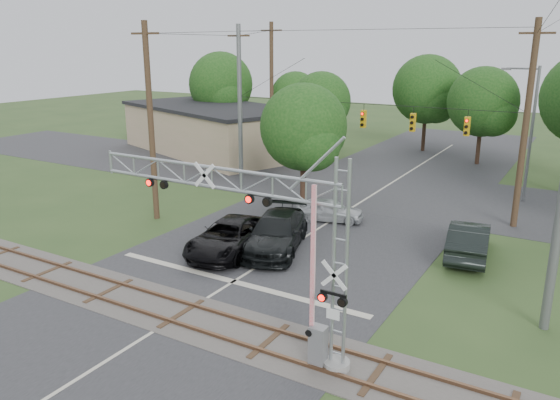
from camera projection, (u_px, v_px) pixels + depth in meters
The scene contains 14 objects.
ground at pixel (145, 338), 19.57m from camera, with size 160.00×160.00×0.00m, color #304821.
road_main at pixel (284, 250), 27.85m from camera, with size 14.00×90.00×0.02m, color #2B2B2D.
road_cross at pixel (381, 190), 39.44m from camera, with size 90.00×12.00×0.02m, color #2B2B2D.
railroad_track at pixel (181, 314), 21.22m from camera, with size 90.00×3.20×0.17m.
crossing_gantry at pixel (257, 229), 17.90m from camera, with size 10.13×0.89×6.98m.
traffic_signal_span at pixel (377, 117), 34.10m from camera, with size 19.34×0.36×11.50m.
pickup_black at pixel (229, 237), 27.36m from camera, with size 2.73×5.91×1.64m, color black.
car_dark at pixel (276, 232), 27.76m from camera, with size 2.53×6.23×1.81m, color black.
sedan_silver at pixel (330, 210), 32.33m from camera, with size 1.59×3.96×1.35m, color #AAAEB1.
suv_dark at pixel (469, 239), 26.84m from camera, with size 1.86×5.34×1.76m, color black.
commercial_building at pixel (213, 129), 52.76m from camera, with size 21.41×15.76×4.50m.
streetlight at pixel (529, 127), 35.30m from camera, with size 2.36×0.25×8.84m.
utility_poles at pixel (424, 107), 34.40m from camera, with size 26.00×28.26×13.96m.
treeline at pixel (428, 100), 44.95m from camera, with size 49.69×28.44×9.84m.
Camera 1 is at (13.05, -12.57, 10.14)m, focal length 35.00 mm.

